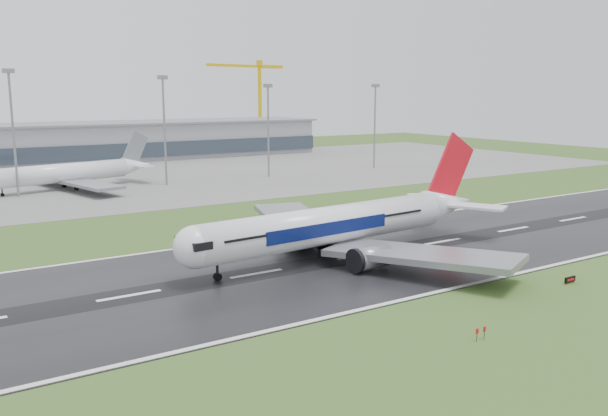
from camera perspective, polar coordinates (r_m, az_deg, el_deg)
ground at (r=98.22m, az=-4.34°, el=-6.02°), size 520.00×520.00×0.00m
runway at (r=98.20m, az=-4.34°, el=-5.99°), size 400.00×45.00×0.10m
apron at (r=214.61m, az=-20.38°, el=2.33°), size 400.00×130.00×0.08m
terminal at (r=272.54m, az=-23.22°, el=5.30°), size 240.00×36.00×15.00m
main_airliner at (r=107.74m, az=4.02°, el=0.75°), size 70.03×67.21×19.21m
parked_airliner at (r=195.44m, az=-20.74°, el=3.89°), size 62.72×59.97×15.55m
tower_crane at (r=322.53m, az=-4.03°, el=9.35°), size 44.60×7.31×44.05m
runway_sign at (r=101.18m, az=23.04°, el=-6.04°), size 2.25×1.01×1.04m
floodmast_2 at (r=185.18m, az=-24.91°, el=5.95°), size 0.64×0.64×32.93m
floodmast_3 at (r=195.35m, az=-12.56°, el=6.68°), size 0.64×0.64×31.81m
floodmast_4 at (r=210.45m, az=-3.26°, el=6.85°), size 0.64×0.64×29.61m
floodmast_5 at (r=235.92m, az=6.45°, el=7.22°), size 0.64×0.64×29.89m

